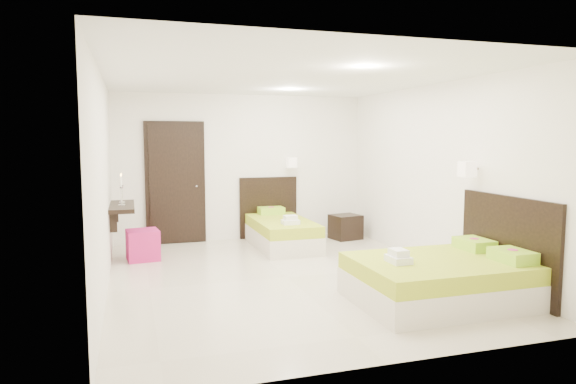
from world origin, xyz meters
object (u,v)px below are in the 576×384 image
object	(u,v)px
bed_double	(445,277)
ottoman	(143,245)
bed_single	(281,230)
nightstand	(345,227)

from	to	relation	value
bed_double	ottoman	world-z (taller)	bed_double
bed_single	ottoman	distance (m)	2.29
bed_single	ottoman	xyz separation A→B (m)	(-2.27, -0.35, -0.04)
ottoman	nightstand	bearing A→B (deg)	9.41
bed_double	nightstand	xyz separation A→B (m)	(0.38, 3.65, -0.06)
bed_double	nightstand	bearing A→B (deg)	84.04
ottoman	bed_single	bearing A→B (deg)	8.79
bed_single	nightstand	size ratio (longest dim) A/B	3.61
bed_double	ottoman	distance (m)	4.42
nightstand	bed_double	bearing A→B (deg)	-107.16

